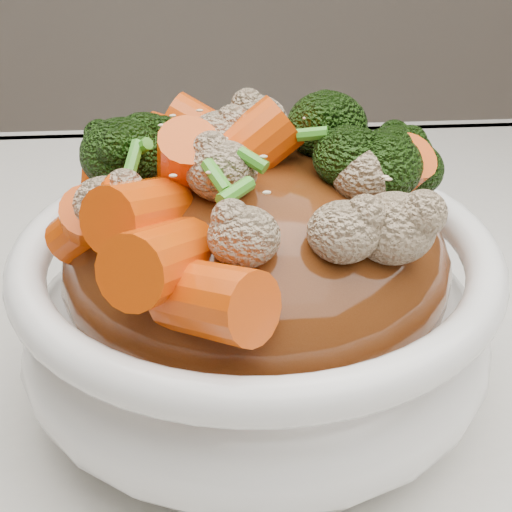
{
  "coord_description": "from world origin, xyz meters",
  "views": [
    {
      "loc": [
        -0.08,
        -0.31,
        1.02
      ],
      "look_at": [
        -0.06,
        0.02,
        0.83
      ],
      "focal_mm": 55.0,
      "sensor_mm": 36.0,
      "label": 1
    }
  ],
  "objects": [
    {
      "name": "sesame_seeds",
      "position": [
        -0.06,
        0.02,
        0.9
      ],
      "size": [
        0.21,
        0.21,
        0.01
      ],
      "primitive_type": null,
      "rotation": [
        0.0,
        0.0,
        0.3
      ],
      "color": "beige",
      "rests_on": "sauce_base"
    },
    {
      "name": "cauliflower",
      "position": [
        -0.06,
        0.02,
        0.89
      ],
      "size": [
        0.23,
        0.23,
        0.04
      ],
      "primitive_type": null,
      "rotation": [
        0.0,
        0.0,
        0.3
      ],
      "color": "tan",
      "rests_on": "sauce_base"
    },
    {
      "name": "bowl",
      "position": [
        -0.06,
        0.02,
        0.8
      ],
      "size": [
        0.29,
        0.29,
        0.09
      ],
      "primitive_type": null,
      "rotation": [
        0.0,
        0.0,
        0.3
      ],
      "color": "white",
      "rests_on": "tablecloth"
    },
    {
      "name": "carrots",
      "position": [
        -0.06,
        0.02,
        0.9
      ],
      "size": [
        0.23,
        0.23,
        0.05
      ],
      "primitive_type": null,
      "rotation": [
        0.0,
        0.0,
        0.3
      ],
      "color": "#E44C07",
      "rests_on": "sauce_base"
    },
    {
      "name": "scallions",
      "position": [
        -0.06,
        0.02,
        0.9
      ],
      "size": [
        0.18,
        0.18,
        0.02
      ],
      "primitive_type": null,
      "rotation": [
        0.0,
        0.0,
        0.3
      ],
      "color": "#3D9722",
      "rests_on": "sauce_base"
    },
    {
      "name": "sauce_base",
      "position": [
        -0.06,
        0.02,
        0.83
      ],
      "size": [
        0.23,
        0.23,
        0.1
      ],
      "primitive_type": "ellipsoid",
      "rotation": [
        0.0,
        0.0,
        0.3
      ],
      "color": "#55270E",
      "rests_on": "bowl"
    },
    {
      "name": "tablecloth",
      "position": [
        0.0,
        0.0,
        0.73
      ],
      "size": [
        1.2,
        0.8,
        0.04
      ],
      "primitive_type": "cube",
      "color": "silver",
      "rests_on": "dining_table"
    },
    {
      "name": "broccoli",
      "position": [
        -0.06,
        0.02,
        0.9
      ],
      "size": [
        0.23,
        0.23,
        0.05
      ],
      "primitive_type": null,
      "rotation": [
        0.0,
        0.0,
        0.3
      ],
      "color": "black",
      "rests_on": "sauce_base"
    }
  ]
}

